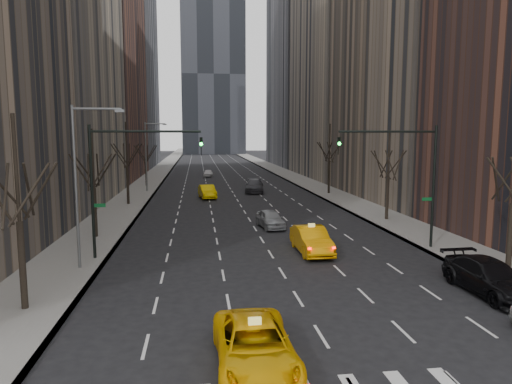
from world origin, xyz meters
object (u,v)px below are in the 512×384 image
object	(u,v)px
taxi_sedan	(311,240)
taxi_suv	(255,347)
parked_suv_black	(490,277)
silver_sedan_ahead	(270,219)

from	to	relation	value
taxi_sedan	taxi_suv	bearing A→B (deg)	-111.98
taxi_sedan	parked_suv_black	size ratio (longest dim) A/B	0.92
silver_sedan_ahead	parked_suv_black	world-z (taller)	parked_suv_black
taxi_suv	silver_sedan_ahead	size ratio (longest dim) A/B	1.28
silver_sedan_ahead	parked_suv_black	bearing A→B (deg)	-71.47
taxi_sedan	silver_sedan_ahead	bearing A→B (deg)	98.36
taxi_suv	silver_sedan_ahead	xyz separation A→B (m)	(4.10, 22.32, -0.03)
silver_sedan_ahead	parked_suv_black	size ratio (longest dim) A/B	0.76
taxi_sedan	silver_sedan_ahead	distance (m)	8.34
taxi_suv	silver_sedan_ahead	distance (m)	22.69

